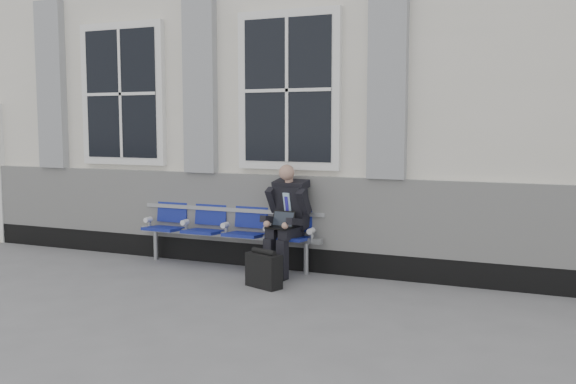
% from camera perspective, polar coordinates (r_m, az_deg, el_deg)
% --- Properties ---
extents(ground, '(70.00, 70.00, 0.00)m').
position_cam_1_polar(ground, '(7.08, -7.28, -9.02)').
color(ground, slate).
rests_on(ground, ground).
extents(station_building, '(14.40, 4.40, 4.49)m').
position_cam_1_polar(station_building, '(10.00, 2.68, 8.26)').
color(station_building, silver).
rests_on(station_building, ground).
extents(bench, '(2.60, 0.47, 0.91)m').
position_cam_1_polar(bench, '(8.31, -5.38, -2.86)').
color(bench, '#9EA0A3').
rests_on(bench, ground).
extents(businessman, '(0.55, 0.74, 1.35)m').
position_cam_1_polar(businessman, '(7.79, -0.10, -2.05)').
color(businessman, black).
rests_on(businessman, ground).
extents(briefcase, '(0.47, 0.32, 0.44)m').
position_cam_1_polar(briefcase, '(7.28, -2.17, -6.92)').
color(briefcase, black).
rests_on(briefcase, ground).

